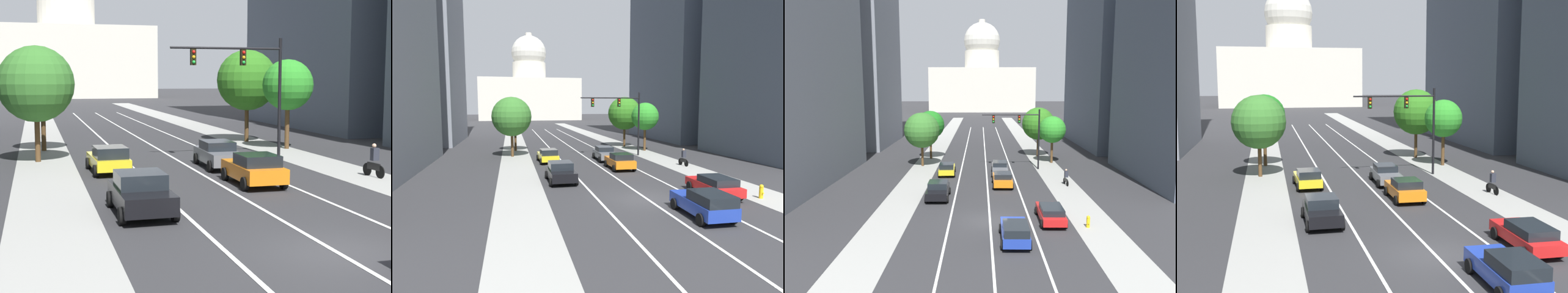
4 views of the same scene
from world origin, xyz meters
The scene contains 17 objects.
ground_plane centered at (0.00, 40.00, 0.00)m, with size 400.00×400.00×0.00m, color #2B2B2D.
sidewalk_left centered at (-7.82, 35.00, 0.01)m, with size 3.29×130.00×0.01m, color gray.
sidewalk_right centered at (7.82, 35.00, 0.01)m, with size 3.29×130.00×0.01m, color gray.
lane_stripe_left centered at (-3.09, 25.00, 0.01)m, with size 0.16×90.00×0.01m, color white.
lane_stripe_center centered at (0.00, 25.00, 0.01)m, with size 0.16×90.00×0.01m, color white.
lane_stripe_right centered at (3.09, 25.00, 0.01)m, with size 0.16×90.00×0.01m, color white.
capitol_building centered at (0.00, 138.73, 12.26)m, with size 41.44×25.43×37.07m.
car_yellow centered at (-4.62, 16.07, 0.76)m, with size 2.11×4.32×1.47m.
car_orange centered at (1.54, 10.71, 0.78)m, with size 2.12×4.20×1.51m.
car_gray centered at (1.55, 16.42, 0.78)m, with size 2.09×4.68×1.49m.
car_black centered at (-4.63, 6.28, 0.80)m, with size 2.15×4.35×1.57m.
traffic_signal_mast centered at (4.39, 19.27, 5.22)m, with size 7.10×0.39×7.46m.
cyclist centered at (8.21, 11.18, 0.85)m, with size 0.39×1.70×1.72m.
street_tree_far_right centered at (8.87, 23.41, 4.50)m, with size 3.58×3.58×6.31m.
street_tree_near_right centered at (7.74, 28.59, 4.82)m, with size 4.73×4.73×7.19m.
street_tree_mid_left centered at (-8.22, 21.29, 4.65)m, with size 4.54×4.54×6.93m.
street_tree_near_left centered at (-7.79, 26.68, 4.83)m, with size 3.96×3.96×6.82m.
Camera 1 is at (-8.33, -14.96, 5.06)m, focal length 54.16 mm.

